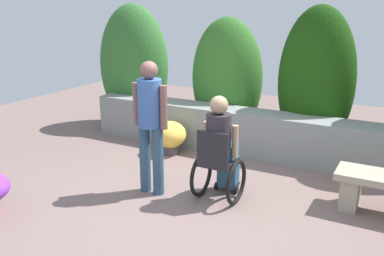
% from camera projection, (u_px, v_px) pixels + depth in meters
% --- Properties ---
extents(ground_plane, '(12.92, 12.92, 0.00)m').
position_uv_depth(ground_plane, '(190.00, 201.00, 5.29)').
color(ground_plane, '#76605B').
extents(stone_retaining_wall, '(5.65, 0.54, 0.72)m').
position_uv_depth(stone_retaining_wall, '(248.00, 133.00, 6.83)').
color(stone_retaining_wall, gray).
rests_on(stone_retaining_wall, ground).
extents(hedge_backdrop, '(6.67, 1.12, 2.70)m').
position_uv_depth(hedge_backdrop, '(271.00, 75.00, 7.04)').
color(hedge_backdrop, '#326C2D').
rests_on(hedge_backdrop, ground).
extents(person_in_wheelchair, '(0.53, 0.66, 1.33)m').
position_uv_depth(person_in_wheelchair, '(220.00, 152.00, 5.19)').
color(person_in_wheelchair, black).
rests_on(person_in_wheelchair, ground).
extents(person_standing_companion, '(0.49, 0.30, 1.71)m').
position_uv_depth(person_standing_companion, '(150.00, 119.00, 5.25)').
color(person_standing_companion, '#2F4D67').
rests_on(person_standing_companion, ground).
extents(flower_pot_purple_near, '(0.54, 0.54, 0.54)m').
position_uv_depth(flower_pot_purple_near, '(170.00, 136.00, 6.87)').
color(flower_pot_purple_near, '#4E4344').
rests_on(flower_pot_purple_near, ground).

